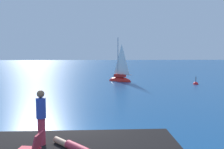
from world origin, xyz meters
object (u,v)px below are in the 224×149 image
Objects in this scene: sailboat_near at (120,79)px; marker_buoy at (196,84)px; beach_chair at (32,147)px; person_sunbather at (75,147)px; person_standing at (41,116)px.

sailboat_near is 5.03× the size of marker_buoy.
sailboat_near reaches higher than beach_chair.
person_sunbather is 1.37m from person_standing.
person_standing reaches higher than person_sunbather.
person_sunbather is at bearing -5.10° from person_standing.
marker_buoy is at bearing -165.86° from sailboat_near.
sailboat_near is at bearing 159.54° from marker_buoy.
beach_chair is 0.71× the size of marker_buoy.
person_sunbather is 0.86× the size of person_standing.
beach_chair is (0.07, -1.32, -0.42)m from person_standing.
marker_buoy is at bearing -109.54° from beach_chair.
beach_chair is at bearing 88.04° from person_sunbather.
beach_chair reaches higher than marker_buoy.
sailboat_near is at bearing -48.81° from person_sunbather.
person_sunbather is 23.27m from marker_buoy.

